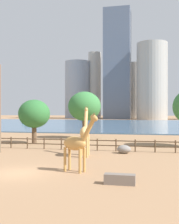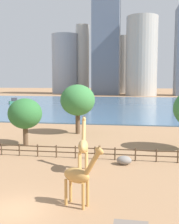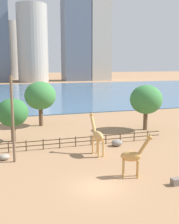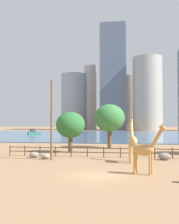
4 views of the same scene
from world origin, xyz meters
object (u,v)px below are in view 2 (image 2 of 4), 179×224
object	(u,v)px
giraffe_companion	(83,146)
boat_ferry	(16,102)
giraffe_tall	(79,176)
boulder_near_fence	(124,160)
tree_left_large	(25,114)
tree_center_broad	(78,100)

from	to	relation	value
giraffe_companion	boat_ferry	size ratio (longest dim) A/B	1.03
giraffe_tall	boulder_near_fence	xyz separation A→B (m)	(2.48, 9.42, -1.57)
tree_left_large	boulder_near_fence	bearing A→B (deg)	-26.60
giraffe_companion	tree_left_large	xyz separation A→B (m)	(-8.85, 8.65, 1.63)
tree_center_broad	boat_ferry	distance (m)	57.66
giraffe_tall	boat_ferry	size ratio (longest dim) A/B	0.89
tree_center_broad	boat_ferry	size ratio (longest dim) A/B	1.59
tree_left_large	giraffe_companion	bearing A→B (deg)	-44.34
boulder_near_fence	tree_center_broad	distance (m)	17.12
tree_left_large	tree_center_broad	bearing A→B (deg)	60.41
giraffe_companion	tree_left_large	world-z (taller)	tree_left_large
giraffe_companion	tree_center_broad	distance (m)	17.83
giraffe_tall	tree_center_broad	size ratio (longest dim) A/B	0.56
tree_center_broad	tree_left_large	bearing A→B (deg)	-119.59
tree_center_broad	boulder_near_fence	bearing A→B (deg)	-62.89
boat_ferry	tree_left_large	bearing A→B (deg)	-102.04
giraffe_companion	boat_ferry	bearing A→B (deg)	21.03
boulder_near_fence	tree_center_broad	size ratio (longest dim) A/B	0.19
giraffe_tall	giraffe_companion	world-z (taller)	giraffe_companion
giraffe_companion	boat_ferry	xyz separation A→B (m)	(-35.37, 65.36, -1.38)
boulder_near_fence	tree_center_broad	world-z (taller)	tree_center_broad
boat_ferry	tree_center_broad	bearing A→B (deg)	-94.07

